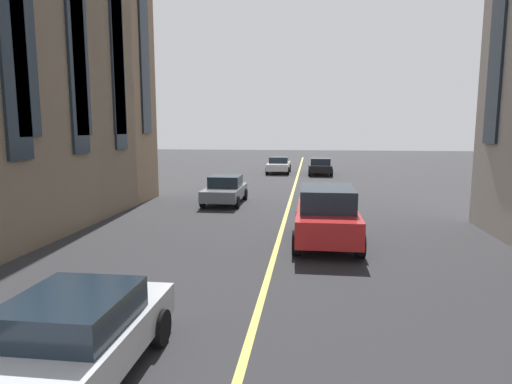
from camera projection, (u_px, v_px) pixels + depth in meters
lane_centre_line at (286, 217)px, 18.87m from camera, size 80.00×0.16×0.01m
car_silver_near at (68, 343)px, 6.33m from camera, size 4.40×1.95×1.37m
car_black_far at (320, 166)px, 36.27m from camera, size 4.40×1.95×1.37m
car_grey_oncoming at (225, 190)px, 22.22m from camera, size 3.90×1.89×1.40m
car_red_trailing at (327, 214)px, 14.42m from camera, size 4.70×2.14×1.88m
car_silver_parked_b at (279, 165)px, 37.62m from camera, size 4.40×1.95×1.37m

